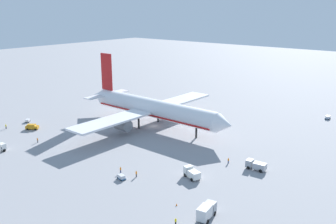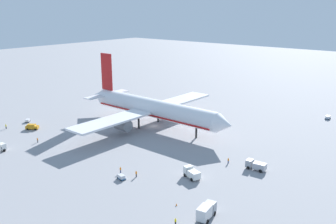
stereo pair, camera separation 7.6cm
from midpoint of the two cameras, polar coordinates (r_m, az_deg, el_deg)
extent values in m
plane|color=gray|center=(139.03, -2.17, -2.23)|extent=(600.00, 600.00, 0.00)
cylinder|color=white|center=(137.00, -2.20, 0.59)|extent=(55.68, 7.66, 6.76)
cone|color=white|center=(119.49, 8.72, -1.90)|extent=(5.52, 6.71, 6.63)
cone|color=white|center=(158.99, -10.57, 2.48)|extent=(6.86, 6.53, 6.42)
cube|color=red|center=(152.81, -9.48, 6.14)|extent=(6.01, 0.60, 14.90)
cube|color=white|center=(158.69, -7.89, 3.08)|extent=(4.55, 9.44, 0.36)
cube|color=white|center=(151.50, -11.07, 2.32)|extent=(4.55, 9.44, 0.36)
cube|color=white|center=(152.85, 1.75, 1.82)|extent=(9.49, 30.88, 0.70)
cylinder|color=slate|center=(149.35, 0.94, 0.56)|extent=(5.16, 4.03, 3.95)
cube|color=white|center=(126.60, -8.83, -1.36)|extent=(9.49, 30.88, 0.70)
cylinder|color=slate|center=(129.53, -6.97, -2.00)|extent=(5.66, 4.16, 4.07)
cylinder|color=black|center=(126.86, 4.37, -3.18)|extent=(0.70, 0.70, 3.70)
cylinder|color=black|center=(144.07, -1.56, -0.80)|extent=(0.70, 0.70, 3.70)
cylinder|color=black|center=(136.57, -4.56, -1.79)|extent=(0.70, 0.70, 3.70)
cube|color=red|center=(137.50, -2.19, -0.16)|extent=(53.45, 7.28, 0.50)
cube|color=white|center=(99.19, 3.12, -8.93)|extent=(2.17, 2.64, 2.31)
cube|color=white|center=(97.31, 4.03, -9.63)|extent=(3.68, 3.18, 1.79)
cube|color=black|center=(99.35, 2.95, -8.52)|extent=(0.72, 1.82, 1.01)
cylinder|color=black|center=(98.99, 2.61, -9.71)|extent=(0.95, 0.59, 0.90)
cylinder|color=black|center=(100.16, 3.70, -9.41)|extent=(0.95, 0.59, 0.90)
cylinder|color=black|center=(96.63, 3.68, -10.40)|extent=(0.95, 0.59, 0.90)
cylinder|color=black|center=(97.82, 4.79, -10.08)|extent=(0.95, 0.59, 0.90)
cube|color=#999EA5|center=(82.90, 6.57, -14.33)|extent=(2.44, 2.04, 2.32)
cube|color=silver|center=(80.35, 5.62, -15.23)|extent=(2.70, 3.87, 2.64)
cube|color=black|center=(83.09, 6.76, -13.80)|extent=(1.85, 0.35, 1.02)
cylinder|color=black|center=(83.73, 5.78, -14.90)|extent=(0.43, 0.93, 0.90)
cylinder|color=black|center=(82.98, 7.21, -15.26)|extent=(0.43, 0.93, 0.90)
cylinder|color=black|center=(80.86, 4.62, -16.08)|extent=(0.43, 0.93, 0.90)
cylinder|color=black|center=(80.07, 6.10, -16.47)|extent=(0.43, 0.93, 0.90)
cube|color=#999EA5|center=(105.99, 12.46, -7.71)|extent=(1.80, 2.32, 2.00)
cube|color=#B2B2B7|center=(105.07, 13.96, -8.11)|extent=(3.56, 2.43, 1.70)
cube|color=black|center=(105.99, 12.19, -7.39)|extent=(0.20, 1.86, 0.88)
cylinder|color=black|center=(105.39, 12.27, -8.43)|extent=(0.92, 0.36, 0.90)
cylinder|color=black|center=(107.27, 12.75, -8.01)|extent=(0.92, 0.36, 0.90)
cylinder|color=black|center=(104.24, 14.07, -8.83)|extent=(0.92, 0.36, 0.90)
cylinder|color=black|center=(106.14, 14.52, -8.40)|extent=(0.92, 0.36, 0.90)
cube|color=white|center=(126.38, -24.26, -4.88)|extent=(2.38, 1.62, 1.98)
cube|color=black|center=(126.45, -24.08, -4.60)|extent=(1.93, 0.18, 0.87)
cylinder|color=black|center=(127.60, -24.53, -5.19)|extent=(0.35, 0.91, 0.90)
cylinder|color=black|center=(125.69, -24.00, -5.44)|extent=(0.35, 0.91, 0.90)
cube|color=orange|center=(144.18, -20.26, -2.20)|extent=(4.76, 4.14, 1.10)
cube|color=orange|center=(144.03, -20.37, -1.89)|extent=(3.33, 3.04, 0.55)
cylinder|color=black|center=(144.56, -19.55, -2.32)|extent=(0.65, 0.55, 0.64)
cylinder|color=black|center=(142.95, -19.83, -2.55)|extent=(0.65, 0.55, 0.64)
cylinder|color=black|center=(145.75, -20.64, -2.28)|extent=(0.65, 0.55, 0.64)
cylinder|color=black|center=(144.15, -20.93, -2.51)|extent=(0.65, 0.55, 0.64)
cube|color=#26598C|center=(98.41, -7.22, -10.11)|extent=(2.66, 1.89, 0.15)
cylinder|color=#333338|center=(99.58, -7.68, -9.80)|extent=(0.60, 0.21, 0.08)
cube|color=silver|center=(98.19, -7.23, -9.84)|extent=(2.25, 1.67, 0.86)
cylinder|color=black|center=(98.84, -7.85, -10.06)|extent=(0.42, 0.20, 0.40)
cylinder|color=black|center=(99.48, -7.15, -9.85)|extent=(0.42, 0.20, 0.40)
cylinder|color=black|center=(97.42, -7.29, -10.44)|extent=(0.42, 0.20, 0.40)
cylinder|color=black|center=(98.06, -6.58, -10.23)|extent=(0.42, 0.20, 0.40)
cube|color=#26598C|center=(161.23, 23.43, -0.90)|extent=(1.68, 2.62, 0.15)
cylinder|color=#333338|center=(162.61, 23.64, -0.79)|extent=(0.15, 0.61, 0.08)
cube|color=silver|center=(161.08, 23.45, -0.70)|extent=(1.49, 2.21, 1.00)
cylinder|color=black|center=(162.34, 23.33, -0.81)|extent=(0.17, 0.41, 0.40)
cylinder|color=black|center=(161.85, 23.78, -0.91)|extent=(0.17, 0.41, 0.40)
cylinder|color=black|center=(160.66, 23.07, -0.94)|extent=(0.17, 0.41, 0.40)
cylinder|color=black|center=(160.16, 23.52, -1.05)|extent=(0.17, 0.41, 0.40)
cube|color=#595B60|center=(154.01, -20.89, -1.37)|extent=(2.89, 2.80, 0.15)
cylinder|color=#333338|center=(155.52, -20.77, -1.20)|extent=(0.50, 0.46, 0.08)
cube|color=silver|center=(153.87, -20.90, -1.20)|extent=(2.49, 2.41, 0.82)
cylinder|color=black|center=(155.11, -21.07, -1.30)|extent=(0.38, 0.36, 0.40)
cylinder|color=black|center=(154.82, -20.56, -1.28)|extent=(0.38, 0.36, 0.40)
cylinder|color=black|center=(153.24, -21.21, -1.52)|extent=(0.38, 0.36, 0.40)
cylinder|color=black|center=(152.95, -20.70, -1.50)|extent=(0.38, 0.36, 0.40)
cylinder|color=navy|center=(108.16, 9.27, -7.63)|extent=(0.43, 0.43, 0.83)
cylinder|color=orange|center=(107.88, 9.29, -7.28)|extent=(0.54, 0.54, 0.63)
sphere|color=#8C6647|center=(107.71, 9.30, -7.07)|extent=(0.23, 0.23, 0.23)
cylinder|color=#3F3F47|center=(99.14, -4.93, -9.73)|extent=(0.45, 0.45, 0.85)
cylinder|color=orange|center=(98.82, -4.94, -9.35)|extent=(0.56, 0.56, 0.63)
sphere|color=#8C6647|center=(98.64, -4.95, -9.12)|extent=(0.23, 0.23, 0.23)
cylinder|color=black|center=(148.67, -23.74, -2.22)|extent=(0.35, 0.35, 0.89)
cylinder|color=yellow|center=(148.45, -23.78, -1.93)|extent=(0.44, 0.44, 0.67)
sphere|color=beige|center=(148.32, -23.80, -1.77)|extent=(0.24, 0.24, 0.24)
cylinder|color=navy|center=(101.81, -7.35, -9.09)|extent=(0.40, 0.40, 0.87)
cylinder|color=orange|center=(101.49, -7.36, -8.70)|extent=(0.50, 0.50, 0.65)
sphere|color=tan|center=(101.31, -7.37, -8.47)|extent=(0.24, 0.24, 0.24)
cylinder|color=#3F3F47|center=(129.97, -19.51, -4.29)|extent=(0.36, 0.36, 0.81)
cylinder|color=orange|center=(129.74, -19.54, -4.00)|extent=(0.46, 0.46, 0.61)
sphere|color=beige|center=(129.61, -19.55, -3.82)|extent=(0.22, 0.22, 0.22)
cylinder|color=black|center=(79.22, 1.16, -16.81)|extent=(0.33, 0.33, 0.80)
cylinder|color=yellow|center=(78.84, 1.16, -16.38)|extent=(0.41, 0.41, 0.60)
sphere|color=beige|center=(78.63, 1.16, -16.13)|extent=(0.22, 0.22, 0.22)
cone|color=orange|center=(85.89, 1.31, -14.09)|extent=(0.36, 0.36, 0.55)
cone|color=orange|center=(182.89, 2.36, 2.30)|extent=(0.36, 0.36, 0.55)
camera|label=1|loc=(0.04, -90.02, 0.00)|focal=39.46mm
camera|label=2|loc=(0.04, 89.98, 0.00)|focal=39.46mm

